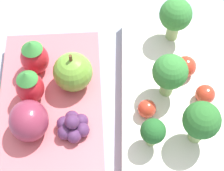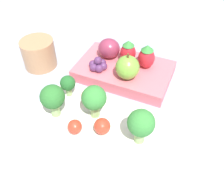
{
  "view_description": "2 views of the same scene",
  "coord_description": "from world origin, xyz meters",
  "views": [
    {
      "loc": [
        0.23,
        -0.04,
        0.41
      ],
      "look_at": [
        -0.01,
        0.0,
        0.04
      ],
      "focal_mm": 60.0,
      "sensor_mm": 36.0,
      "label": 1
    },
    {
      "loc": [
        -0.11,
        0.33,
        0.35
      ],
      "look_at": [
        -0.01,
        0.0,
        0.04
      ],
      "focal_mm": 40.0,
      "sensor_mm": 36.0,
      "label": 2
    }
  ],
  "objects": [
    {
      "name": "broccoli_floret_3",
      "position": [
        0.07,
        0.08,
        0.06
      ],
      "size": [
        0.04,
        0.04,
        0.06
      ],
      "color": "#93B770",
      "rests_on": "bento_box_savoury"
    },
    {
      "name": "plum",
      "position": [
        0.03,
        -0.1,
        0.05
      ],
      "size": [
        0.05,
        0.04,
        0.04
      ],
      "color": "#892D47",
      "rests_on": "bento_box_fruit"
    },
    {
      "name": "apple",
      "position": [
        -0.03,
        -0.04,
        0.05
      ],
      "size": [
        0.05,
        0.05,
        0.06
      ],
      "color": "#70A838",
      "rests_on": "bento_box_fruit"
    },
    {
      "name": "bento_box_fruit",
      "position": [
        -0.01,
        -0.07,
        0.01
      ],
      "size": [
        0.21,
        0.14,
        0.03
      ],
      "color": "#DB6670",
      "rests_on": "ground_plane"
    },
    {
      "name": "broccoli_floret_0",
      "position": [
        0.06,
        0.03,
        0.05
      ],
      "size": [
        0.03,
        0.03,
        0.04
      ],
      "color": "#93B770",
      "rests_on": "bento_box_savoury"
    },
    {
      "name": "cherry_tomato_0",
      "position": [
        0.02,
        0.11,
        0.03
      ],
      "size": [
        0.02,
        0.02,
        0.02
      ],
      "color": "red",
      "rests_on": "bento_box_savoury"
    },
    {
      "name": "drinking_cup",
      "position": [
        0.18,
        -0.05,
        0.03
      ],
      "size": [
        0.07,
        0.07,
        0.06
      ],
      "color": "tan",
      "rests_on": "ground_plane"
    },
    {
      "name": "grape_cluster",
      "position": [
        0.04,
        -0.05,
        0.04
      ],
      "size": [
        0.04,
        0.04,
        0.03
      ],
      "color": "#562D5B",
      "rests_on": "bento_box_fruit"
    },
    {
      "name": "cherry_tomato_2",
      "position": [
        0.03,
        0.04,
        0.03
      ],
      "size": [
        0.02,
        0.02,
        0.02
      ],
      "color": "red",
      "rests_on": "bento_box_savoury"
    },
    {
      "name": "broccoli_floret_1",
      "position": [
        -0.0,
        0.07,
        0.06
      ],
      "size": [
        0.04,
        0.04,
        0.06
      ],
      "color": "#93B770",
      "rests_on": "bento_box_savoury"
    },
    {
      "name": "bento_box_savoury",
      "position": [
        -0.01,
        0.08,
        0.01
      ],
      "size": [
        0.24,
        0.16,
        0.02
      ],
      "color": "silver",
      "rests_on": "ground_plane"
    },
    {
      "name": "strawberry_0",
      "position": [
        -0.06,
        -0.09,
        0.05
      ],
      "size": [
        0.03,
        0.03,
        0.05
      ],
      "color": "red",
      "rests_on": "bento_box_fruit"
    },
    {
      "name": "cherry_tomato_1",
      "position": [
        -0.02,
        0.1,
        0.03
      ],
      "size": [
        0.03,
        0.03,
        0.03
      ],
      "color": "red",
      "rests_on": "bento_box_savoury"
    },
    {
      "name": "ground_plane",
      "position": [
        0.0,
        0.0,
        0.0
      ],
      "size": [
        4.0,
        4.0,
        0.0
      ],
      "primitive_type": "plane",
      "color": "#939EB2"
    },
    {
      "name": "broccoli_floret_2",
      "position": [
        -0.08,
        0.09,
        0.06
      ],
      "size": [
        0.04,
        0.04,
        0.06
      ],
      "color": "#93B770",
      "rests_on": "bento_box_savoury"
    },
    {
      "name": "strawberry_1",
      "position": [
        -0.01,
        -0.1,
        0.05
      ],
      "size": [
        0.03,
        0.03,
        0.05
      ],
      "color": "red",
      "rests_on": "bento_box_fruit"
    }
  ]
}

